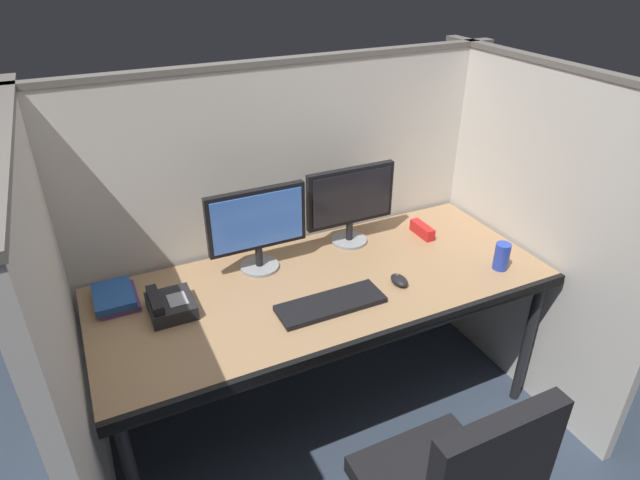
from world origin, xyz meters
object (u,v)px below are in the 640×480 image
Objects in this scene: desk at (326,294)px; desk_phone at (170,305)px; soda_can at (502,256)px; book_stack at (115,297)px; computer_mouse at (399,280)px; red_stapler at (422,230)px; monitor_left at (257,224)px; monitor_right at (351,201)px; keyboard_main at (331,304)px.

desk is 10.00× the size of desk_phone.
soda_can is 1.62m from book_stack.
red_stapler is (0.33, 0.31, 0.01)m from computer_mouse.
soda_can is (0.95, -0.46, -0.15)m from monitor_left.
monitor_right is 0.92m from desk_phone.
desk_phone is 1.40m from soda_can.
desk_phone reaches higher than book_stack.
book_stack is (-0.60, 0.00, -0.19)m from monitor_left.
book_stack is (-0.18, 0.16, -0.01)m from desk_phone.
red_stapler is (0.81, -0.06, -0.19)m from monitor_left.
monitor_right is at bearing 11.97° from desk_phone.
red_stapler is 0.71× the size of book_stack.
desk_phone is at bearing -40.90° from book_stack.
keyboard_main is 3.52× the size of soda_can.
monitor_left is at bearing 130.94° from desk.
computer_mouse is 0.93m from desk_phone.
monitor_left reaches higher than soda_can.
monitor_left reaches higher than desk.
computer_mouse is (0.02, -0.40, -0.20)m from monitor_right.
monitor_right reaches higher than computer_mouse.
keyboard_main is 4.48× the size of computer_mouse.
soda_can is (1.37, -0.30, 0.03)m from desk_phone.
keyboard_main reaches higher than desk.
book_stack reaches higher than computer_mouse.
monitor_right is 0.45m from computer_mouse.
desk is 0.64m from desk_phone.
monitor_right is 0.56m from keyboard_main.
monitor_left reaches higher than desk_phone.
desk is 0.46m from monitor_right.
desk is 15.57× the size of soda_can.
desk_phone is 0.89× the size of book_stack.
book_stack reaches higher than keyboard_main.
desk is at bearing -16.75° from book_stack.
monitor_left is at bearing -0.42° from book_stack.
keyboard_main is (0.15, -0.39, -0.20)m from monitor_left.
monitor_right is at bearing 53.71° from keyboard_main.
desk_phone reaches higher than desk.
monitor_left is 1.00× the size of keyboard_main.
monitor_left is 0.46m from keyboard_main.
keyboard_main is 2.02× the size of book_stack.
keyboard_main is 0.33m from computer_mouse.
computer_mouse is 0.47m from soda_can.
red_stapler is 1.42m from book_stack.
book_stack is (-1.42, 0.06, -0.00)m from red_stapler.
computer_mouse is 0.45m from red_stapler.
monitor_right reaches higher than desk_phone.
desk_phone is at bearing 166.63° from computer_mouse.
monitor_right reaches higher than book_stack.
red_stapler is 0.79× the size of desk_phone.
book_stack is at bearing 177.40° from red_stapler.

